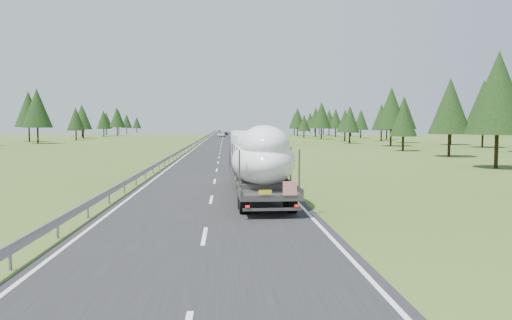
{
  "coord_description": "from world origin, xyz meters",
  "views": [
    {
      "loc": [
        0.78,
        -18.24,
        4.1
      ],
      "look_at": [
        2.6,
        11.15,
        2.04
      ],
      "focal_mm": 35.0,
      "sensor_mm": 36.0,
      "label": 1
    }
  ],
  "objects": [
    {
      "name": "tree_line_right",
      "position": [
        39.6,
        97.04,
        6.85
      ],
      "size": [
        27.82,
        274.5,
        12.43
      ],
      "color": "black",
      "rests_on": "ground"
    },
    {
      "name": "highway_sign",
      "position": [
        7.2,
        80.0,
        1.81
      ],
      "size": [
        0.08,
        0.9,
        2.6
      ],
      "color": "slate",
      "rests_on": "ground"
    },
    {
      "name": "guardrail",
      "position": [
        -5.3,
        99.94,
        0.6
      ],
      "size": [
        0.1,
        400.0,
        0.76
      ],
      "color": "slate",
      "rests_on": "ground"
    },
    {
      "name": "distant_car_dark",
      "position": [
        1.09,
        184.95,
        0.68
      ],
      "size": [
        1.88,
        4.09,
        1.36
      ],
      "primitive_type": "imported",
      "rotation": [
        0.0,
        0.0,
        0.07
      ],
      "color": "black",
      "rests_on": "ground"
    },
    {
      "name": "road_surface",
      "position": [
        0.0,
        100.0,
        0.01
      ],
      "size": [
        10.0,
        400.0,
        0.02
      ],
      "primitive_type": "cube",
      "color": "black",
      "rests_on": "ground"
    },
    {
      "name": "ground",
      "position": [
        0.0,
        0.0,
        0.0
      ],
      "size": [
        400.0,
        400.0,
        0.0
      ],
      "primitive_type": "plane",
      "color": "#3A531B",
      "rests_on": "ground"
    },
    {
      "name": "distant_van",
      "position": [
        -0.54,
        156.95,
        0.78
      ],
      "size": [
        2.68,
        5.64,
        1.55
      ],
      "primitive_type": "imported",
      "rotation": [
        0.0,
        0.0,
        0.02
      ],
      "color": "silver",
      "rests_on": "ground"
    },
    {
      "name": "distant_car_blue",
      "position": [
        -2.91,
        296.12,
        0.68
      ],
      "size": [
        1.71,
        4.24,
        1.37
      ],
      "primitive_type": "imported",
      "rotation": [
        0.0,
        0.0,
        0.06
      ],
      "color": "#182745",
      "rests_on": "ground"
    },
    {
      "name": "tree_line_left",
      "position": [
        -44.36,
        94.2,
        7.03
      ],
      "size": [
        14.94,
        273.43,
        12.53
      ],
      "color": "black",
      "rests_on": "ground"
    },
    {
      "name": "marker_posts",
      "position": [
        6.5,
        155.0,
        0.54
      ],
      "size": [
        0.13,
        350.08,
        1.0
      ],
      "color": "silver",
      "rests_on": "ground"
    },
    {
      "name": "boat_truck",
      "position": [
        2.6,
        11.95,
        2.22
      ],
      "size": [
        3.36,
        19.78,
        4.11
      ],
      "color": "white",
      "rests_on": "ground"
    }
  ]
}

